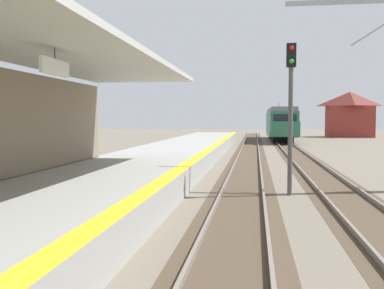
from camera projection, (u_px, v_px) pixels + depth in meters
name	position (u px, v px, depth m)	size (l,w,h in m)	color
station_platform	(127.00, 177.00, 17.07)	(5.00, 80.00, 0.91)	#999993
track_pair_nearest_platform	(245.00, 176.00, 20.44)	(2.34, 120.00, 0.16)	#4C3D2D
track_pair_middle	(322.00, 177.00, 19.96)	(2.34, 120.00, 0.16)	#4C3D2D
approaching_train	(280.00, 122.00, 54.17)	(2.93, 19.60, 4.76)	#286647
rail_signal_post	(291.00, 103.00, 15.38)	(0.32, 0.34, 5.20)	#4C4C4C
distant_trackside_house	(349.00, 114.00, 63.73)	(6.60, 5.28, 6.40)	maroon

